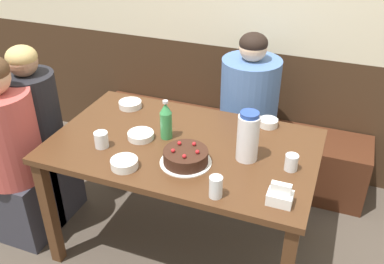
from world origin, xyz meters
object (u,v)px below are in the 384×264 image
object	(u,v)px
bench_seat	(225,147)
glass_water_tall	(291,162)
bowl_rice_small	(141,135)
bowl_sauce_shallow	(130,104)
glass_shot_small	(101,140)
person_grey_tee	(248,119)
soju_bottle	(166,120)
person_pale_blue_shirt	(40,141)
water_pitcher	(248,137)
person_teal_shirt	(11,156)
napkin_holder	(280,196)
bowl_soup_white	(124,163)
glass_tumbler_short	(216,187)
birthday_cake	(186,157)
bowl_side_dish	(268,123)

from	to	relation	value
bench_seat	glass_water_tall	distance (m)	1.18
bench_seat	bowl_rice_small	size ratio (longest dim) A/B	14.19
bowl_sauce_shallow	bench_seat	bearing A→B (deg)	50.56
bowl_rice_small	glass_shot_small	world-z (taller)	glass_shot_small
bowl_sauce_shallow	person_grey_tee	xyz separation A→B (m)	(0.65, 0.41, -0.19)
soju_bottle	person_pale_blue_shirt	xyz separation A→B (m)	(-0.86, -0.04, -0.30)
bench_seat	soju_bottle	bearing A→B (deg)	-97.62
water_pitcher	person_teal_shirt	bearing A→B (deg)	-169.63
napkin_holder	bowl_soup_white	size ratio (longest dim) A/B	0.82
bench_seat	glass_tumbler_short	world-z (taller)	glass_tumbler_short
glass_shot_small	bowl_sauce_shallow	bearing A→B (deg)	99.19
birthday_cake	water_pitcher	size ratio (longest dim) A/B	0.99
person_grey_tee	bench_seat	bearing A→B (deg)	-127.85
bench_seat	bowl_soup_white	xyz separation A→B (m)	(-0.19, -1.13, 0.55)
glass_tumbler_short	bench_seat	bearing A→B (deg)	104.18
bowl_side_dish	glass_tumbler_short	bearing A→B (deg)	-96.80
bowl_side_dish	person_pale_blue_shirt	world-z (taller)	person_pale_blue_shirt
bowl_sauce_shallow	glass_shot_small	size ratio (longest dim) A/B	1.64
bowl_rice_small	water_pitcher	bearing A→B (deg)	1.76
soju_bottle	person_teal_shirt	distance (m)	0.94
glass_tumbler_short	bowl_sauce_shallow	bearing A→B (deg)	140.64
birthday_cake	bowl_soup_white	xyz separation A→B (m)	(-0.27, -0.14, -0.01)
bowl_rice_small	person_pale_blue_shirt	bearing A→B (deg)	178.38
person_teal_shirt	glass_water_tall	bearing A→B (deg)	8.32
birthday_cake	person_teal_shirt	distance (m)	1.07
bowl_side_dish	person_grey_tee	distance (m)	0.43
birthday_cake	bowl_rice_small	xyz separation A→B (m)	(-0.31, 0.13, -0.02)
glass_water_tall	person_teal_shirt	world-z (taller)	person_teal_shirt
soju_bottle	bowl_soup_white	world-z (taller)	soju_bottle
bench_seat	soju_bottle	xyz separation A→B (m)	(-0.11, -0.80, 0.63)
bowl_soup_white	glass_tumbler_short	world-z (taller)	glass_tumbler_short
napkin_holder	glass_tumbler_short	distance (m)	0.28
person_grey_tee	birthday_cake	bearing A→B (deg)	-7.26
bowl_side_dish	glass_water_tall	distance (m)	0.42
bowl_rice_small	bench_seat	bearing A→B (deg)	74.80
person_pale_blue_shirt	bench_seat	bearing A→B (deg)	41.09
glass_shot_small	soju_bottle	bearing A→B (deg)	36.40
bowl_soup_white	water_pitcher	bearing A→B (deg)	28.29
water_pitcher	napkin_holder	world-z (taller)	water_pitcher
birthday_cake	glass_tumbler_short	size ratio (longest dim) A/B	2.51
birthday_cake	soju_bottle	bearing A→B (deg)	135.14
glass_shot_small	person_pale_blue_shirt	distance (m)	0.65
person_pale_blue_shirt	glass_tumbler_short	bearing A→B (deg)	-15.09
person_teal_shirt	bowl_side_dish	bearing A→B (deg)	24.09
water_pitcher	glass_tumbler_short	world-z (taller)	water_pitcher
birthday_cake	bench_seat	bearing A→B (deg)	94.58
soju_bottle	glass_tumbler_short	size ratio (longest dim) A/B	2.16
birthday_cake	napkin_holder	xyz separation A→B (m)	(0.49, -0.14, 0.00)
soju_bottle	glass_shot_small	xyz separation A→B (m)	(-0.28, -0.21, -0.06)
glass_water_tall	glass_shot_small	size ratio (longest dim) A/B	0.97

